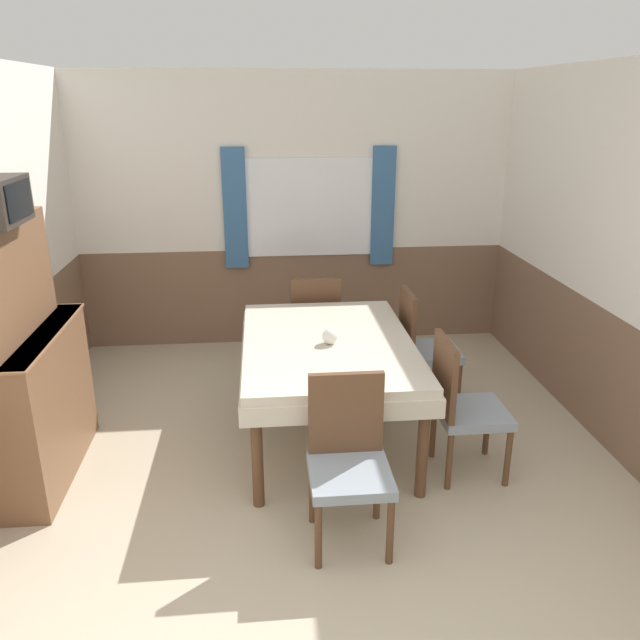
{
  "coord_description": "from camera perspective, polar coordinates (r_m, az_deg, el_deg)",
  "views": [
    {
      "loc": [
        -0.33,
        -1.74,
        2.35
      ],
      "look_at": [
        0.05,
        2.26,
        0.92
      ],
      "focal_mm": 35.0,
      "sensor_mm": 36.0,
      "label": 1
    }
  ],
  "objects": [
    {
      "name": "dining_table",
      "position": [
        4.36,
        0.71,
        -3.11
      ],
      "size": [
        1.19,
        1.71,
        0.77
      ],
      "color": "beige",
      "rests_on": "ground_plane"
    },
    {
      "name": "chair_head_window",
      "position": [
        5.41,
        -0.5,
        -0.33
      ],
      "size": [
        0.44,
        0.44,
        0.94
      ],
      "color": "brown",
      "rests_on": "ground_plane"
    },
    {
      "name": "sideboard",
      "position": [
        4.34,
        -25.36,
        -4.48
      ],
      "size": [
        0.46,
        1.18,
        1.68
      ],
      "color": "brown",
      "rests_on": "ground_plane"
    },
    {
      "name": "wall_right",
      "position": [
        4.67,
        25.92,
        4.68
      ],
      "size": [
        0.05,
        4.64,
        2.6
      ],
      "color": "white",
      "rests_on": "ground_plane"
    },
    {
      "name": "chair_right_near",
      "position": [
        4.13,
        12.84,
        -7.43
      ],
      "size": [
        0.44,
        0.44,
        0.94
      ],
      "rotation": [
        0.0,
        0.0,
        4.71
      ],
      "color": "brown",
      "rests_on": "ground_plane"
    },
    {
      "name": "chair_right_far",
      "position": [
        5.03,
        9.31,
        -2.17
      ],
      "size": [
        0.44,
        0.44,
        0.94
      ],
      "rotation": [
        0.0,
        0.0,
        4.71
      ],
      "color": "brown",
      "rests_on": "ground_plane"
    },
    {
      "name": "wall_back",
      "position": [
        6.1,
        -2.26,
        9.75
      ],
      "size": [
        4.52,
        0.1,
        2.6
      ],
      "color": "white",
      "rests_on": "ground_plane"
    },
    {
      "name": "chair_head_near",
      "position": [
        3.49,
        2.62,
        -12.36
      ],
      "size": [
        0.44,
        0.44,
        0.94
      ],
      "rotation": [
        0.0,
        0.0,
        3.14
      ],
      "color": "brown",
      "rests_on": "ground_plane"
    },
    {
      "name": "vase",
      "position": [
        4.24,
        0.91,
        -1.52
      ],
      "size": [
        0.11,
        0.11,
        0.11
      ],
      "color": "silver",
      "rests_on": "dining_table"
    }
  ]
}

